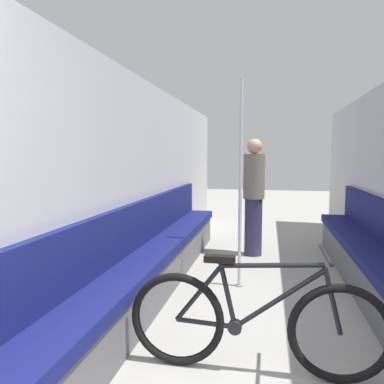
% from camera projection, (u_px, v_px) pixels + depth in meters
% --- Properties ---
extents(wall_left, '(0.10, 9.25, 2.23)m').
position_uv_depth(wall_left, '(126.00, 186.00, 3.68)').
color(wall_left, '#B2B2B7').
rests_on(wall_left, ground).
extents(bench_seat_row_left, '(0.41, 5.28, 0.95)m').
position_uv_depth(bench_seat_row_left, '(149.00, 266.00, 3.72)').
color(bench_seat_row_left, '#5B5B60').
rests_on(bench_seat_row_left, ground).
extents(bicycle, '(1.68, 0.46, 0.83)m').
position_uv_depth(bicycle, '(255.00, 323.00, 2.41)').
color(bicycle, black).
rests_on(bicycle, ground).
extents(grab_pole_near, '(0.08, 0.08, 2.21)m').
position_uv_depth(grab_pole_near, '(240.00, 187.00, 3.97)').
color(grab_pole_near, gray).
rests_on(grab_pole_near, ground).
extents(passenger_standing, '(0.30, 0.30, 1.65)m').
position_uv_depth(passenger_standing, '(254.00, 196.00, 5.26)').
color(passenger_standing, '#332D4C').
rests_on(passenger_standing, ground).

